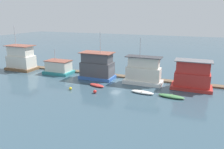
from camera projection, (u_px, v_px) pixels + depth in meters
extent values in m
plane|color=#385160|center=(114.00, 80.00, 43.00)|extent=(200.00, 200.00, 0.00)
cube|color=brown|center=(119.00, 76.00, 45.44)|extent=(59.60, 1.58, 0.30)
cube|color=brown|center=(22.00, 68.00, 51.21)|extent=(6.80, 4.16, 0.60)
cube|color=silver|center=(21.00, 61.00, 50.77)|extent=(6.02, 3.38, 2.70)
cube|color=silver|center=(20.00, 51.00, 50.11)|extent=(5.37, 2.74, 2.27)
cube|color=brown|center=(20.00, 46.00, 49.79)|extent=(6.32, 3.68, 0.12)
cylinder|color=#B2B2B7|center=(15.00, 36.00, 49.57)|extent=(0.12, 0.12, 4.33)
cube|color=teal|center=(59.00, 72.00, 47.82)|extent=(6.03, 4.01, 0.59)
cube|color=silver|center=(59.00, 66.00, 47.45)|extent=(5.06, 3.04, 2.20)
cube|color=brown|center=(58.00, 61.00, 47.14)|extent=(5.36, 3.34, 0.12)
cylinder|color=#B2B2B7|center=(55.00, 55.00, 47.09)|extent=(0.12, 0.12, 2.44)
cube|color=#3866B7|center=(97.00, 77.00, 44.12)|extent=(6.78, 3.93, 0.60)
cube|color=#4C4C51|center=(97.00, 69.00, 43.67)|extent=(6.24, 3.38, 2.73)
cube|color=#4C4C51|center=(97.00, 58.00, 43.06)|extent=(5.70, 2.85, 1.87)
cube|color=brown|center=(97.00, 53.00, 42.80)|extent=(6.54, 3.68, 0.12)
cylinder|color=#B2B2B7|center=(100.00, 42.00, 41.99)|extent=(0.12, 0.12, 3.98)
cube|color=white|center=(143.00, 82.00, 40.81)|extent=(7.16, 3.22, 0.67)
cube|color=silver|center=(143.00, 74.00, 40.40)|extent=(6.27, 2.33, 2.43)
cube|color=silver|center=(144.00, 62.00, 39.82)|extent=(5.60, 1.67, 1.92)
cube|color=#38383D|center=(144.00, 57.00, 39.55)|extent=(6.57, 2.63, 0.12)
cylinder|color=#B2B2B7|center=(140.00, 47.00, 39.37)|extent=(0.12, 0.12, 3.35)
cube|color=red|center=(191.00, 87.00, 37.93)|extent=(6.77, 3.83, 0.55)
cube|color=red|center=(192.00, 79.00, 37.55)|extent=(5.80, 2.86, 2.30)
cube|color=red|center=(193.00, 67.00, 36.97)|extent=(5.37, 2.43, 2.07)
cube|color=slate|center=(194.00, 61.00, 36.68)|extent=(6.10, 3.16, 0.12)
ellipsoid|color=red|center=(97.00, 85.00, 39.17)|extent=(3.36, 1.91, 0.42)
cube|color=#997F60|center=(97.00, 84.00, 39.13)|extent=(0.40, 0.95, 0.08)
ellipsoid|color=white|center=(142.00, 92.00, 35.68)|extent=(3.94, 1.57, 0.45)
cube|color=#997F60|center=(142.00, 91.00, 35.64)|extent=(0.25, 1.03, 0.08)
ellipsoid|color=#47844C|center=(171.00, 96.00, 33.85)|extent=(4.19, 1.64, 0.46)
cube|color=#997F60|center=(171.00, 95.00, 33.80)|extent=(0.27, 1.03, 0.08)
cylinder|color=brown|center=(186.00, 81.00, 39.54)|extent=(0.23, 0.23, 1.77)
sphere|color=red|center=(95.00, 92.00, 35.71)|extent=(0.59, 0.59, 0.59)
sphere|color=yellow|center=(70.00, 88.00, 37.37)|extent=(0.52, 0.52, 0.52)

